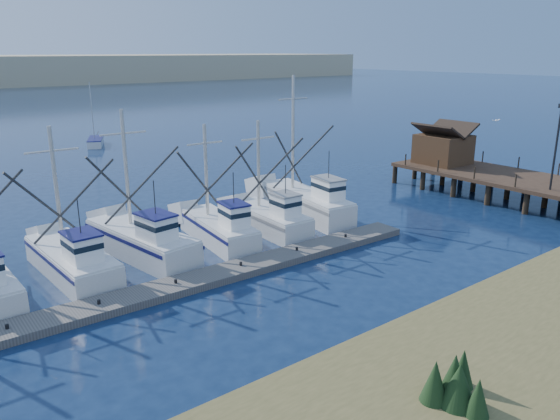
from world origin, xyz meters
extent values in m
plane|color=#0D1C39|center=(0.00, 0.00, 0.00)|extent=(500.00, 500.00, 0.00)
cube|color=#5D5853|center=(-7.75, 6.17, 0.20)|extent=(30.14, 2.62, 0.40)
cylinder|color=black|center=(21.50, 5.00, 0.85)|extent=(0.44, 0.44, 1.70)
cube|color=black|center=(21.50, 5.00, 1.85)|extent=(7.00, 20.00, 0.30)
cube|color=#4C331E|center=(21.50, 12.00, 3.30)|extent=(4.00, 4.00, 2.60)
cylinder|color=black|center=(19.50, 1.00, 5.00)|extent=(0.16, 0.16, 6.00)
cube|color=silver|center=(-12.28, 11.49, 0.70)|extent=(2.87, 8.13, 1.41)
cube|color=white|center=(-12.28, 9.43, 2.16)|extent=(1.56, 2.01, 1.50)
cylinder|color=#B7B2A8|center=(-12.28, 12.86, 4.74)|extent=(0.22, 0.22, 6.67)
cube|color=silver|center=(-8.07, 11.78, 0.81)|extent=(3.76, 8.90, 1.62)
cube|color=white|center=(-8.07, 9.57, 2.37)|extent=(1.77, 2.29, 1.50)
cylinder|color=#B7B2A8|center=(-8.07, 13.25, 5.14)|extent=(0.22, 0.22, 7.05)
cube|color=silver|center=(-3.05, 11.19, 0.72)|extent=(3.13, 7.66, 1.43)
cube|color=white|center=(-3.05, 9.29, 2.18)|extent=(1.53, 1.96, 1.50)
cylinder|color=#B7B2A8|center=(-3.05, 12.46, 4.46)|extent=(0.22, 0.22, 6.05)
cube|color=silver|center=(0.86, 10.93, 0.71)|extent=(2.64, 6.99, 1.42)
cube|color=white|center=(0.86, 9.16, 2.17)|extent=(1.45, 1.73, 1.50)
cylinder|color=#B7B2A8|center=(0.86, 12.11, 4.44)|extent=(0.22, 0.22, 6.03)
cube|color=silver|center=(5.18, 12.10, 0.88)|extent=(3.62, 9.50, 1.75)
cube|color=white|center=(5.18, 9.73, 2.50)|extent=(1.69, 2.42, 1.50)
cylinder|color=#B7B2A8|center=(5.18, 13.68, 5.99)|extent=(0.22, 0.22, 8.47)
cube|color=silver|center=(4.02, 52.64, 0.45)|extent=(3.76, 5.66, 0.90)
cylinder|color=#B7B2A8|center=(4.02, 52.94, 4.50)|extent=(0.12, 0.12, 7.20)
sphere|color=white|center=(19.69, 6.03, 6.60)|extent=(0.17, 0.17, 0.17)
cube|color=white|center=(19.43, 6.03, 6.62)|extent=(0.43, 0.10, 0.12)
cube|color=white|center=(19.95, 6.03, 6.62)|extent=(0.43, 0.10, 0.12)
camera|label=1|loc=(-20.49, -17.55, 11.95)|focal=35.00mm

